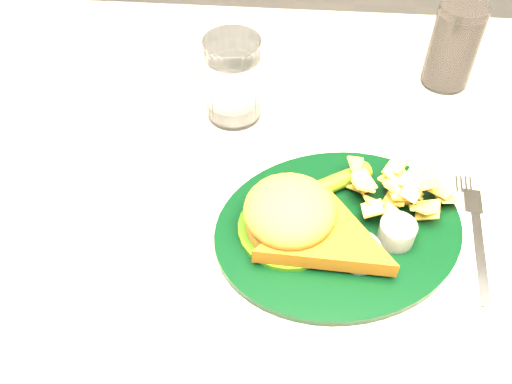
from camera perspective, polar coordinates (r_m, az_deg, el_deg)
table at (r=0.98m, az=1.27°, el=-14.53°), size 1.20×0.80×0.75m
dinner_plate at (r=0.61m, az=8.52°, el=-2.13°), size 0.34×0.32×0.06m
water_glass at (r=0.73m, az=-2.31°, el=11.20°), size 0.08×0.08×0.11m
cola_glass at (r=0.83m, az=19.17°, el=13.69°), size 0.08×0.08×0.12m
fork_napkin at (r=0.65m, az=21.35°, el=-5.42°), size 0.13×0.16×0.01m
ramekin at (r=0.80m, az=-9.80°, el=10.29°), size 0.04×0.04×0.03m
wrapped_straw at (r=0.83m, az=-6.58°, el=11.45°), size 0.24×0.16×0.01m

